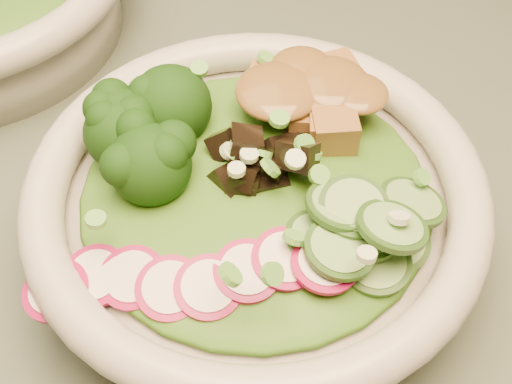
{
  "coord_description": "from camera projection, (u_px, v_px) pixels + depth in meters",
  "views": [
    {
      "loc": [
        0.08,
        -0.29,
        1.15
      ],
      "look_at": [
        0.09,
        -0.02,
        0.81
      ],
      "focal_mm": 50.0,
      "sensor_mm": 36.0,
      "label": 1
    }
  ],
  "objects": [
    {
      "name": "broccoli_florets",
      "position": [
        156.0,
        142.0,
        0.43
      ],
      "size": [
        0.1,
        0.1,
        0.05
      ],
      "primitive_type": null,
      "rotation": [
        0.0,
        0.0,
        -0.31
      ],
      "color": "black",
      "rests_on": "salad_bowl"
    },
    {
      "name": "mushroom_heap",
      "position": [
        265.0,
        160.0,
        0.42
      ],
      "size": [
        0.09,
        0.09,
        0.04
      ],
      "primitive_type": null,
      "rotation": [
        0.0,
        0.0,
        -0.31
      ],
      "color": "black",
      "rests_on": "salad_bowl"
    },
    {
      "name": "lettuce_bed",
      "position": [
        256.0,
        191.0,
        0.43
      ],
      "size": [
        0.21,
        0.21,
        0.03
      ],
      "primitive_type": "ellipsoid",
      "color": "#275B13",
      "rests_on": "salad_bowl"
    },
    {
      "name": "peanut_sauce",
      "position": [
        301.0,
        90.0,
        0.44
      ],
      "size": [
        0.07,
        0.06,
        0.02
      ],
      "primitive_type": "ellipsoid",
      "color": "brown",
      "rests_on": "tofu_cubes"
    },
    {
      "name": "tofu_cubes",
      "position": [
        300.0,
        106.0,
        0.45
      ],
      "size": [
        0.11,
        0.09,
        0.04
      ],
      "primitive_type": null,
      "rotation": [
        0.0,
        0.0,
        -0.31
      ],
      "color": "olive",
      "rests_on": "salad_bowl"
    },
    {
      "name": "salad_bowl",
      "position": [
        256.0,
        212.0,
        0.44
      ],
      "size": [
        0.28,
        0.28,
        0.08
      ],
      "rotation": [
        0.0,
        0.0,
        -0.31
      ],
      "color": "beige",
      "rests_on": "dining_table"
    },
    {
      "name": "scallion_garnish",
      "position": [
        256.0,
        163.0,
        0.41
      ],
      "size": [
        0.2,
        0.2,
        0.03
      ],
      "primitive_type": null,
      "color": "#63B740",
      "rests_on": "salad_bowl"
    },
    {
      "name": "cucumber_slices",
      "position": [
        365.0,
        217.0,
        0.4
      ],
      "size": [
        0.09,
        0.09,
        0.04
      ],
      "primitive_type": null,
      "rotation": [
        0.0,
        0.0,
        -0.31
      ],
      "color": "#81B866",
      "rests_on": "salad_bowl"
    },
    {
      "name": "radish_slices",
      "position": [
        209.0,
        279.0,
        0.38
      ],
      "size": [
        0.12,
        0.08,
        0.02
      ],
      "primitive_type": null,
      "rotation": [
        0.0,
        0.0,
        -0.31
      ],
      "color": "#940B40",
      "rests_on": "salad_bowl"
    },
    {
      "name": "dining_table",
      "position": [
        138.0,
        313.0,
        0.57
      ],
      "size": [
        1.2,
        0.8,
        0.75
      ],
      "color": "black",
      "rests_on": "ground"
    }
  ]
}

